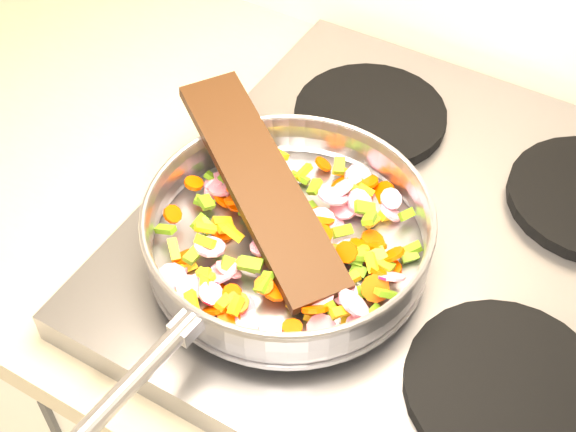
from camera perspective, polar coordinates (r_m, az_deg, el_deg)
The scene contains 7 objects.
cooktop at distance 0.91m, azimuth 9.69°, elevation -2.24°, with size 0.60×0.60×0.04m, color #939399.
grate_fl at distance 0.84m, azimuth -2.67°, elevation -3.67°, with size 0.19×0.19×0.02m, color black.
grate_fr at distance 0.79m, azimuth 15.20°, elevation -11.69°, with size 0.19×0.19×0.02m, color black.
grate_bl at distance 1.01m, azimuth 5.86°, elevation 7.14°, with size 0.19×0.19×0.02m, color black.
saute_pan at distance 0.82m, azimuth -0.09°, elevation -1.03°, with size 0.34×0.51×0.06m.
vegetable_heap at distance 0.83m, azimuth 0.27°, elevation -1.98°, with size 0.27×0.27×0.05m.
wooden_spatula at distance 0.84m, azimuth -1.95°, elevation 2.36°, with size 0.30×0.07×0.01m, color black.
Camera 1 is at (-0.54, 1.10, 1.61)m, focal length 50.00 mm.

